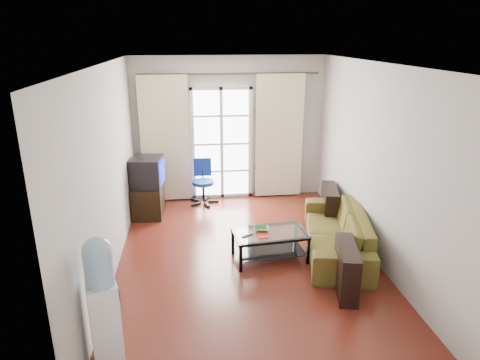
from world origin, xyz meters
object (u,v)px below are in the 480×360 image
water_cooler (103,299)px  task_chair (203,190)px  crt_tv (146,172)px  coffee_table (270,242)px  tv_stand (148,200)px  sofa (337,231)px

water_cooler → task_chair: bearing=57.8°
crt_tv → water_cooler: 3.62m
coffee_table → crt_tv: (-1.85, 1.80, 0.54)m
water_cooler → crt_tv: bearing=71.1°
task_chair → water_cooler: bearing=-104.6°
task_chair → crt_tv: bearing=-153.9°
coffee_table → task_chair: bearing=110.6°
tv_stand → water_cooler: water_cooler is taller
coffee_table → water_cooler: bearing=-136.7°
sofa → task_chair: (-1.88, 2.15, -0.06)m
sofa → task_chair: task_chair is taller
sofa → coffee_table: 1.03m
tv_stand → task_chair: 1.08m
tv_stand → task_chair: task_chair is taller
coffee_table → water_cooler: (-1.93, -1.82, 0.43)m
tv_stand → water_cooler: (-0.08, -3.66, 0.42)m
task_chair → water_cooler: water_cooler is taller
coffee_table → task_chair: (-0.86, 2.28, -0.02)m
water_cooler → coffee_table: bearing=25.7°
crt_tv → water_cooler: (-0.08, -3.62, -0.10)m
crt_tv → task_chair: bearing=32.8°
crt_tv → water_cooler: size_ratio=0.45×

